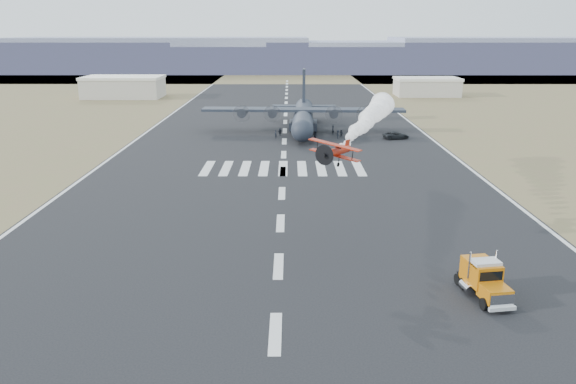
{
  "coord_description": "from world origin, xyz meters",
  "views": [
    {
      "loc": [
        1.02,
        -36.1,
        21.19
      ],
      "look_at": [
        0.86,
        22.88,
        4.0
      ],
      "focal_mm": 35.0,
      "sensor_mm": 36.0,
      "label": 1
    }
  ],
  "objects_px": {
    "hangar_left": "(124,87)",
    "crew_d": "(355,133)",
    "aerobatic_biplane": "(336,151)",
    "crew_c": "(338,134)",
    "hangar_right": "(427,87)",
    "crew_h": "(341,134)",
    "semi_truck": "(484,278)",
    "crew_b": "(315,135)",
    "crew_a": "(276,134)",
    "crew_e": "(301,131)",
    "transport_aircraft": "(303,116)",
    "crew_f": "(280,132)",
    "crew_g": "(333,130)",
    "support_vehicle": "(396,135)"
  },
  "relations": [
    {
      "from": "crew_h",
      "to": "hangar_right",
      "type": "bearing_deg",
      "value": 106.74
    },
    {
      "from": "crew_f",
      "to": "crew_h",
      "type": "distance_m",
      "value": 12.6
    },
    {
      "from": "crew_e",
      "to": "hangar_left",
      "type": "bearing_deg",
      "value": 33.43
    },
    {
      "from": "hangar_left",
      "to": "crew_d",
      "type": "relative_size",
      "value": 15.11
    },
    {
      "from": "aerobatic_biplane",
      "to": "crew_a",
      "type": "distance_m",
      "value": 59.2
    },
    {
      "from": "crew_b",
      "to": "crew_c",
      "type": "bearing_deg",
      "value": -116.8
    },
    {
      "from": "crew_d",
      "to": "crew_g",
      "type": "height_order",
      "value": "crew_g"
    },
    {
      "from": "crew_a",
      "to": "crew_c",
      "type": "distance_m",
      "value": 12.52
    },
    {
      "from": "aerobatic_biplane",
      "to": "crew_c",
      "type": "height_order",
      "value": "aerobatic_biplane"
    },
    {
      "from": "crew_h",
      "to": "crew_f",
      "type": "bearing_deg",
      "value": -147.1
    },
    {
      "from": "crew_c",
      "to": "crew_d",
      "type": "relative_size",
      "value": 1.03
    },
    {
      "from": "crew_a",
      "to": "semi_truck",
      "type": "bearing_deg",
      "value": -15.53
    },
    {
      "from": "hangar_right",
      "to": "crew_c",
      "type": "xyz_separation_m",
      "value": [
        -35.25,
        -74.86,
        -2.17
      ]
    },
    {
      "from": "aerobatic_biplane",
      "to": "crew_a",
      "type": "xyz_separation_m",
      "value": [
        -7.32,
        58.06,
        -8.93
      ]
    },
    {
      "from": "hangar_left",
      "to": "crew_h",
      "type": "xyz_separation_m",
      "value": [
        63.51,
        -68.73,
        -2.63
      ]
    },
    {
      "from": "transport_aircraft",
      "to": "crew_b",
      "type": "distance_m",
      "value": 10.82
    },
    {
      "from": "crew_a",
      "to": "crew_h",
      "type": "bearing_deg",
      "value": 63.68
    },
    {
      "from": "hangar_right",
      "to": "crew_g",
      "type": "relative_size",
      "value": 11.03
    },
    {
      "from": "crew_g",
      "to": "crew_h",
      "type": "relative_size",
      "value": 1.2
    },
    {
      "from": "support_vehicle",
      "to": "transport_aircraft",
      "type": "bearing_deg",
      "value": 51.22
    },
    {
      "from": "hangar_left",
      "to": "transport_aircraft",
      "type": "xyz_separation_m",
      "value": [
        55.96,
        -60.62,
        -0.23
      ]
    },
    {
      "from": "support_vehicle",
      "to": "crew_b",
      "type": "height_order",
      "value": "crew_b"
    },
    {
      "from": "support_vehicle",
      "to": "crew_a",
      "type": "relative_size",
      "value": 3.11
    },
    {
      "from": "aerobatic_biplane",
      "to": "crew_b",
      "type": "relative_size",
      "value": 3.34
    },
    {
      "from": "support_vehicle",
      "to": "crew_e",
      "type": "xyz_separation_m",
      "value": [
        -18.99,
        4.56,
        0.14
      ]
    },
    {
      "from": "semi_truck",
      "to": "crew_d",
      "type": "bearing_deg",
      "value": 83.1
    },
    {
      "from": "semi_truck",
      "to": "crew_a",
      "type": "height_order",
      "value": "semi_truck"
    },
    {
      "from": "semi_truck",
      "to": "crew_b",
      "type": "relative_size",
      "value": 4.39
    },
    {
      "from": "crew_a",
      "to": "crew_f",
      "type": "height_order",
      "value": "crew_a"
    },
    {
      "from": "crew_a",
      "to": "crew_e",
      "type": "height_order",
      "value": "crew_e"
    },
    {
      "from": "transport_aircraft",
      "to": "aerobatic_biplane",
      "type": "bearing_deg",
      "value": -86.66
    },
    {
      "from": "crew_h",
      "to": "support_vehicle",
      "type": "bearing_deg",
      "value": 33.52
    },
    {
      "from": "hangar_left",
      "to": "crew_c",
      "type": "distance_m",
      "value": 93.94
    },
    {
      "from": "semi_truck",
      "to": "crew_d",
      "type": "distance_m",
      "value": 70.88
    },
    {
      "from": "crew_g",
      "to": "transport_aircraft",
      "type": "bearing_deg",
      "value": -136.46
    },
    {
      "from": "hangar_right",
      "to": "crew_h",
      "type": "height_order",
      "value": "hangar_right"
    },
    {
      "from": "semi_truck",
      "to": "crew_c",
      "type": "distance_m",
      "value": 69.42
    },
    {
      "from": "transport_aircraft",
      "to": "support_vehicle",
      "type": "height_order",
      "value": "transport_aircraft"
    },
    {
      "from": "hangar_right",
      "to": "crew_g",
      "type": "xyz_separation_m",
      "value": [
        -35.92,
        -70.15,
        -2.08
      ]
    },
    {
      "from": "crew_d",
      "to": "crew_e",
      "type": "distance_m",
      "value": 11.27
    },
    {
      "from": "hangar_left",
      "to": "crew_c",
      "type": "relative_size",
      "value": 14.68
    },
    {
      "from": "semi_truck",
      "to": "crew_c",
      "type": "xyz_separation_m",
      "value": [
        -6.17,
        69.14,
        -0.73
      ]
    },
    {
      "from": "hangar_left",
      "to": "crew_b",
      "type": "bearing_deg",
      "value": -50.66
    },
    {
      "from": "crew_d",
      "to": "crew_g",
      "type": "bearing_deg",
      "value": 38.09
    },
    {
      "from": "support_vehicle",
      "to": "crew_c",
      "type": "xyz_separation_m",
      "value": [
        -11.58,
        0.45,
        0.12
      ]
    },
    {
      "from": "hangar_left",
      "to": "crew_h",
      "type": "relative_size",
      "value": 15.76
    },
    {
      "from": "support_vehicle",
      "to": "crew_h",
      "type": "relative_size",
      "value": 3.32
    },
    {
      "from": "aerobatic_biplane",
      "to": "crew_h",
      "type": "bearing_deg",
      "value": 100.93
    },
    {
      "from": "crew_d",
      "to": "hangar_left",
      "type": "bearing_deg",
      "value": 27.72
    },
    {
      "from": "crew_f",
      "to": "aerobatic_biplane",
      "type": "bearing_deg",
      "value": -126.53
    }
  ]
}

